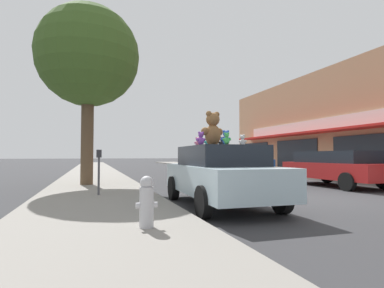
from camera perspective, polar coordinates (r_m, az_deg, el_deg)
The scene contains 18 objects.
ground_plane at distance 9.57m, azimuth 22.90°, elevation -9.62°, with size 260.00×260.00×0.00m, color #333335.
sidewalk_near at distance 7.22m, azimuth -17.32°, elevation -11.54°, with size 3.31×90.00×0.16m.
plush_art_car at distance 7.59m, azimuth 5.36°, elevation -5.69°, with size 2.11×4.39×1.50m.
teddy_bear_giant at distance 7.64m, azimuth 3.96°, elevation 2.81°, with size 0.68×0.45×0.89m.
teddy_bear_purple at distance 7.03m, azimuth 1.71°, elevation 1.02°, with size 0.24×0.14×0.33m.
teddy_bear_pink at distance 8.04m, azimuth 1.07°, elevation 0.37°, with size 0.20×0.14×0.26m.
teddy_bear_blue at distance 7.16m, azimuth 6.46°, elevation 1.13°, with size 0.27×0.17×0.37m.
teddy_bear_green at distance 6.46m, azimuth 6.63°, elevation 1.03°, with size 0.19×0.16×0.26m.
teddy_bear_white at distance 7.64m, azimuth 9.60°, elevation 0.67°, with size 0.19×0.21×0.29m.
teddy_bear_orange at distance 8.78m, azimuth 6.48°, elevation 0.11°, with size 0.18×0.12×0.24m.
teddy_bear_black at distance 8.47m, azimuth 5.69°, elevation 0.37°, with size 0.22×0.13×0.29m.
teddy_bear_cream at distance 8.56m, azimuth 4.00°, elevation 0.49°, with size 0.26×0.18×0.34m.
teddy_bear_teal at distance 8.08m, azimuth 3.08°, elevation 0.53°, with size 0.22×0.19×0.31m.
parked_car_far_center at distance 13.63m, azimuth 25.65°, elevation -3.92°, with size 1.98×4.63×1.44m.
parked_car_far_right at distance 19.87m, azimuth 10.01°, elevation -3.54°, with size 2.00×4.19×1.47m.
street_tree at distance 12.76m, azimuth -19.14°, elevation 15.40°, with size 3.91×3.91×6.94m.
fire_hydrant at distance 4.75m, azimuth -8.63°, elevation -10.78°, with size 0.33×0.22×0.79m.
parking_meter at distance 8.84m, azimuth -17.32°, elevation -4.03°, with size 0.14×0.10×1.27m.
Camera 1 is at (-6.26, -7.12, 1.26)m, focal length 28.00 mm.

